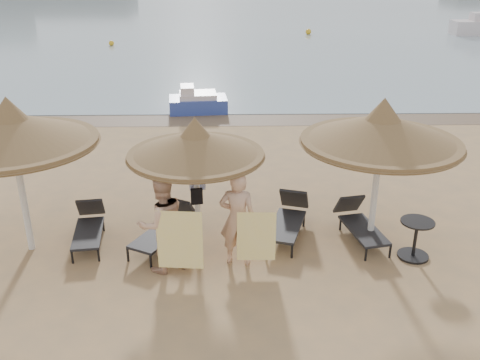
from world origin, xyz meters
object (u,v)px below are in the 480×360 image
object	(u,v)px
person_right	(237,211)
palapa_left	(11,130)
palapa_right	(382,130)
lounger_far_left	(89,226)
palapa_center	(195,145)
person_left	(162,216)
lounger_far_right	(359,222)
lounger_near_right	(288,218)
side_table	(415,240)
pedal_boat	(197,102)
lounger_near_left	(167,227)

from	to	relation	value
person_right	palapa_left	bearing A→B (deg)	0.72
palapa_right	lounger_far_left	bearing A→B (deg)	177.55
palapa_center	person_left	distance (m)	1.58
person_right	lounger_far_right	bearing A→B (deg)	-150.90
lounger_near_right	side_table	world-z (taller)	lounger_near_right
person_left	person_right	bearing A→B (deg)	162.16
person_left	lounger_far_right	bearing A→B (deg)	170.18
lounger_far_right	pedal_boat	xyz separation A→B (m)	(-3.95, 9.74, 0.03)
lounger_far_right	palapa_right	bearing A→B (deg)	-67.26
lounger_near_right	lounger_far_right	size ratio (longest dim) A/B	1.07
palapa_center	palapa_right	size ratio (longest dim) A/B	0.87
person_left	lounger_near_right	bearing A→B (deg)	-177.61
palapa_center	lounger_near_left	xyz separation A→B (m)	(-0.65, -0.01, -1.80)
lounger_far_right	pedal_boat	bearing A→B (deg)	100.45
lounger_near_left	side_table	size ratio (longest dim) A/B	2.36
side_table	person_left	distance (m)	4.98
pedal_boat	lounger_near_left	bearing A→B (deg)	-96.29
person_left	palapa_left	bearing A→B (deg)	-41.86
palapa_center	side_table	size ratio (longest dim) A/B	3.44
lounger_far_left	lounger_far_right	world-z (taller)	lounger_far_right
side_table	pedal_boat	bearing A→B (deg)	114.76
palapa_center	palapa_right	bearing A→B (deg)	-2.11
lounger_near_left	person_right	xyz separation A→B (m)	(1.46, -0.81, 0.75)
person_left	lounger_near_left	bearing A→B (deg)	-112.94
palapa_left	pedal_boat	xyz separation A→B (m)	(2.86, 10.09, -2.17)
palapa_right	lounger_near_left	size ratio (longest dim) A/B	1.67
palapa_left	person_left	size ratio (longest dim) A/B	1.43
lounger_far_right	person_left	size ratio (longest dim) A/B	0.80
palapa_center	lounger_near_left	bearing A→B (deg)	-178.74
palapa_center	lounger_far_right	bearing A→B (deg)	2.26
palapa_right	person_right	bearing A→B (deg)	-166.02
lounger_near_right	person_right	distance (m)	1.77
lounger_far_right	side_table	world-z (taller)	side_table
palapa_center	person_left	size ratio (longest dim) A/B	1.22
palapa_left	lounger_near_left	xyz separation A→B (m)	(2.76, 0.21, -2.18)
palapa_right	lounger_near_left	world-z (taller)	palapa_right
pedal_boat	palapa_left	bearing A→B (deg)	-111.56
palapa_right	person_right	distance (m)	3.17
person_left	pedal_boat	bearing A→B (deg)	-116.19
lounger_near_right	person_left	world-z (taller)	person_left
lounger_far_left	person_left	bearing A→B (deg)	-41.89
lounger_near_right	person_right	size ratio (longest dim) A/B	0.87
palapa_left	person_left	bearing A→B (deg)	-15.90
person_left	palapa_right	bearing A→B (deg)	166.08
lounger_near_right	palapa_left	bearing A→B (deg)	-156.89
person_left	person_right	distance (m)	1.42
side_table	pedal_boat	xyz separation A→B (m)	(-4.87, 10.56, -0.00)
palapa_left	lounger_far_right	size ratio (longest dim) A/B	1.79
lounger_far_right	person_left	xyz separation A→B (m)	(-4.00, -1.16, 0.78)
lounger_far_right	side_table	size ratio (longest dim) A/B	2.26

